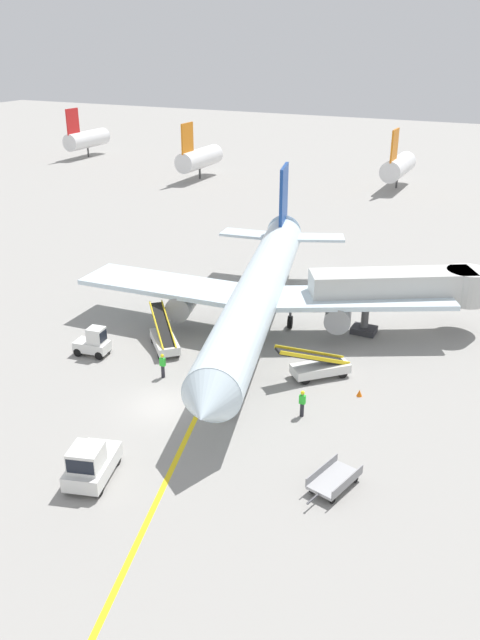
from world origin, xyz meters
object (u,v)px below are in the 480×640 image
belt_loader_forward_hold (319,366)px  baggage_cart_empty_trailing (334,480)px  safety_cone_nose_left (98,337)px  baggage_cart_loaded (218,384)px  ground_crew_marshaller (163,365)px  ground_crew_wing_walker (302,403)px  pushback_tug (91,464)px  belt_loader_aft_hold (164,339)px  safety_cone_wingtip_left (248,369)px  baggage_tug_near_wing (94,343)px  airliner (259,291)px  safety_cone_nose_right (359,393)px  jet_bridge (409,288)px

belt_loader_forward_hold → baggage_cart_empty_trailing: 11.51m
safety_cone_nose_left → baggage_cart_loaded: bearing=-13.8°
ground_crew_marshaller → ground_crew_wing_walker: size_ratio=1.00×
baggage_cart_loaded → ground_crew_wing_walker: (5.82, -0.48, 0.44)m
pushback_tug → ground_crew_marshaller: bearing=103.2°
pushback_tug → ground_crew_marshaller: pushback_tug is taller
belt_loader_aft_hold → safety_cone_wingtip_left: size_ratio=10.27×
pushback_tug → baggage_tug_near_wing: pushback_tug is taller
ground_crew_wing_walker → baggage_cart_empty_trailing: bearing=-55.5°
airliner → safety_cone_wingtip_left: (1.86, -5.91, -3.20)m
airliner → safety_cone_nose_left: 12.36m
pushback_tug → safety_cone_nose_right: pushback_tug is taller
baggage_cart_empty_trailing → ground_crew_wing_walker: ground_crew_wing_walker is taller
ground_crew_marshaller → baggage_cart_loaded: bearing=-0.3°
airliner → belt_loader_aft_hold: (-4.98, -5.34, -2.64)m
baggage_cart_loaded → safety_cone_nose_right: 8.85m
belt_loader_aft_hold → safety_cone_nose_left: bearing=-170.1°
ground_crew_marshaller → belt_loader_forward_hold: bearing=26.2°
baggage_tug_near_wing → ground_crew_wing_walker: bearing=-4.3°
pushback_tug → ground_crew_wing_walker: bearing=54.4°
pushback_tug → baggage_tug_near_wing: size_ratio=1.56×
belt_loader_forward_hold → ground_crew_wing_walker: (0.75, -5.01, 0.13)m
belt_loader_forward_hold → safety_cone_nose_left: bearing=-174.1°
belt_loader_forward_hold → safety_cone_nose_right: size_ratio=10.11×
safety_cone_nose_right → airliner: bearing=148.6°
belt_loader_forward_hold → belt_loader_aft_hold: 11.38m
baggage_cart_empty_trailing → safety_cone_wingtip_left: (-9.09, 9.20, -0.25)m
airliner → jet_bridge: (9.87, 5.06, 0.12)m
baggage_cart_loaded → safety_cone_wingtip_left: size_ratio=7.46×
jet_bridge → baggage_cart_empty_trailing: size_ratio=3.23×
belt_loader_aft_hold → safety_cone_nose_right: 14.52m
baggage_tug_near_wing → ground_crew_wing_walker: 16.07m
ground_crew_marshaller → safety_cone_wingtip_left: (4.66, 3.14, -0.69)m
belt_loader_forward_hold → ground_crew_marshaller: bearing=-153.8°
ground_crew_wing_walker → safety_cone_nose_left: 17.62m
baggage_cart_empty_trailing → ground_crew_wing_walker: (-3.82, 5.55, 0.44)m
jet_bridge → pushback_tug: jet_bridge is taller
baggage_tug_near_wing → safety_cone_nose_left: (-1.27, 2.09, -0.71)m
belt_loader_aft_hold → safety_cone_wingtip_left: bearing=-4.8°
jet_bridge → belt_loader_forward_hold: 10.60m
baggage_cart_empty_trailing → airliner: bearing=125.9°
jet_bridge → ground_crew_wing_walker: size_ratio=7.29×
airliner → baggage_cart_empty_trailing: bearing=-54.1°
baggage_cart_loaded → safety_cone_nose_left: 11.82m
safety_cone_nose_right → safety_cone_wingtip_left: same height
baggage_cart_empty_trailing → safety_cone_nose_left: size_ratio=8.72×
baggage_cart_empty_trailing → ground_crew_wing_walker: size_ratio=2.26×
airliner → baggage_cart_empty_trailing: (10.94, -15.11, -2.95)m
baggage_cart_loaded → baggage_cart_empty_trailing: size_ratio=0.86×
belt_loader_forward_hold → ground_crew_wing_walker: belt_loader_forward_hold is taller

